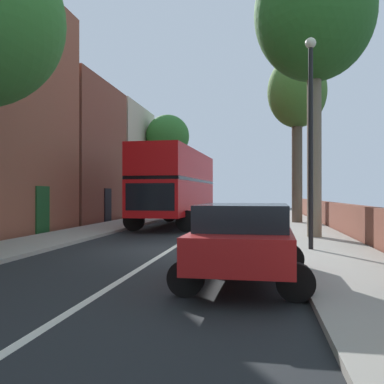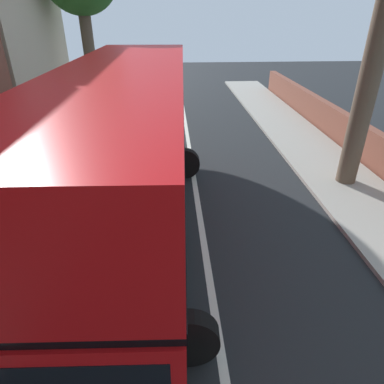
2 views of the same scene
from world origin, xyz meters
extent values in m
cube|color=maroon|center=(-6.47, 20.00, 1.05)|extent=(0.08, 1.10, 2.10)
cube|color=red|center=(-1.70, 9.78, 1.55)|extent=(2.87, 10.26, 1.70)
cube|color=black|center=(-1.70, 9.78, 2.48)|extent=(2.89, 10.16, 0.16)
cube|color=red|center=(-1.70, 9.78, 3.31)|extent=(2.87, 10.26, 1.50)
cylinder|color=black|center=(-0.55, 6.27, 0.50)|extent=(1.01, 0.34, 1.00)
cylinder|color=black|center=(-3.11, 6.37, 0.50)|extent=(1.01, 0.34, 1.00)
cylinder|color=black|center=(-0.29, 13.19, 0.50)|extent=(1.01, 0.34, 1.00)
cylinder|color=black|center=(-2.85, 13.28, 0.50)|extent=(1.01, 0.34, 1.00)
cube|color=black|center=(-2.50, 19.70, 0.78)|extent=(1.83, 4.16, 0.60)
cube|color=black|center=(-2.49, 19.49, 1.32)|extent=(1.64, 2.30, 0.48)
cylinder|color=black|center=(-3.42, 20.95, 0.32)|extent=(0.65, 0.24, 0.64)
cylinder|color=black|center=(-1.65, 20.99, 0.32)|extent=(0.65, 0.24, 0.64)
cylinder|color=black|center=(-3.35, 18.40, 0.32)|extent=(0.65, 0.24, 0.64)
cylinder|color=black|center=(-1.58, 18.44, 0.32)|extent=(0.65, 0.24, 0.64)
cylinder|color=brown|center=(-4.80, 21.60, 2.90)|extent=(0.59, 0.59, 5.55)
cylinder|color=brown|center=(4.94, 12.31, 3.51)|extent=(0.60, 0.60, 6.77)
camera|label=1|loc=(2.80, -13.16, 1.77)|focal=39.92mm
camera|label=2|loc=(-0.71, 2.69, 5.07)|focal=31.60mm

